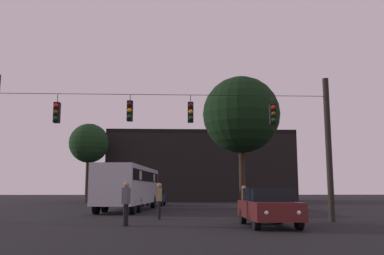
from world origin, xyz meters
TOP-DOWN VIEW (x-y plane):
  - ground_plane at (0.00, 24.50)m, footprint 168.00×168.00m
  - overhead_signal_span at (-0.01, 13.14)m, footprint 15.72×0.44m
  - city_bus at (-2.64, 23.53)m, footprint 3.54×11.19m
  - car_near_right at (4.28, 10.92)m, footprint 1.83×4.35m
  - car_far_left at (-1.32, 32.24)m, footprint 2.13×4.44m
  - pedestrian_crossing_left at (-1.44, 11.30)m, footprint 0.34×0.42m
  - pedestrian_crossing_center at (3.94, 14.68)m, footprint 0.31×0.40m
  - pedestrian_crossing_right at (-0.24, 15.09)m, footprint 0.25×0.37m
  - corner_building at (3.81, 47.87)m, footprint 22.98×9.12m
  - tree_left_silhouette at (-9.20, 41.16)m, footprint 4.45×4.45m
  - tree_behind_building at (5.79, 26.35)m, footprint 6.12×6.12m

SIDE VIEW (x-z plane):
  - ground_plane at x=0.00m, z-range 0.00..0.00m
  - car_near_right at x=4.28m, z-range 0.04..1.56m
  - car_far_left at x=-1.32m, z-range 0.04..1.56m
  - pedestrian_crossing_center at x=3.94m, z-range 0.11..1.75m
  - pedestrian_crossing_left at x=-1.44m, z-range 0.13..1.91m
  - pedestrian_crossing_right at x=-0.24m, z-range 0.13..1.91m
  - city_bus at x=-2.64m, z-range 0.37..3.37m
  - overhead_signal_span at x=-0.01m, z-range 0.48..7.21m
  - corner_building at x=3.81m, z-range 0.00..8.65m
  - tree_left_silhouette at x=-9.20m, z-range 2.15..11.03m
  - tree_behind_building at x=5.79m, z-range 2.12..12.54m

